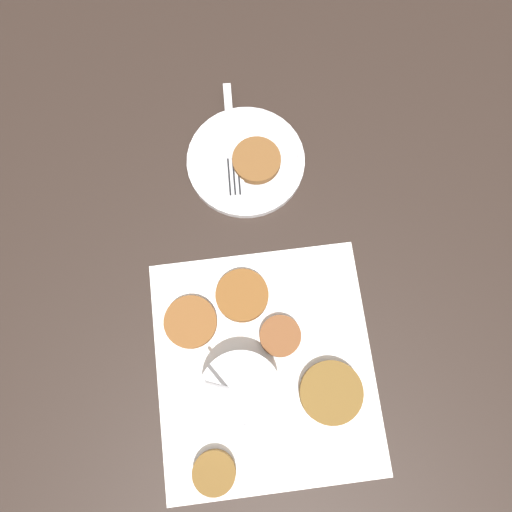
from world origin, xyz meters
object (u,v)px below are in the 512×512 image
Objects in this scene: sauce_bowl at (241,393)px; serving_plate at (246,161)px; fritter_on_plate at (257,160)px; fork at (232,153)px.

sauce_bowl is 0.34m from serving_plate.
fritter_on_plate is 0.37× the size of fork.
fritter_on_plate is at bearing 60.88° from serving_plate.
sauce_bowl is 0.67× the size of fork.
fritter_on_plate is at bearing 63.95° from fork.
sauce_bowl reaches higher than serving_plate.
fritter_on_plate reaches higher than serving_plate.
fritter_on_plate reaches higher than fork.
sauce_bowl is at bearing -9.72° from fritter_on_plate.
fork is (-0.01, -0.02, 0.01)m from serving_plate.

